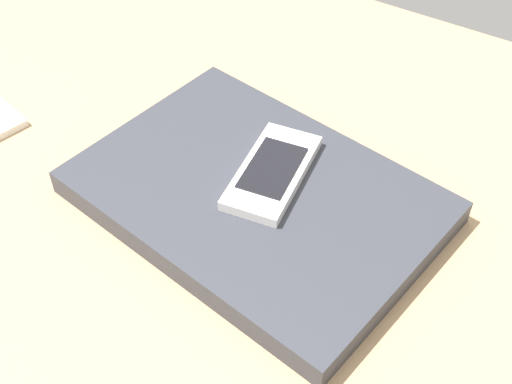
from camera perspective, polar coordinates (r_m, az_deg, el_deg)
name	(u,v)px	position (r cm, az deg, el deg)	size (l,w,h in cm)	color
desk_surface	(200,191)	(68.18, -4.64, 0.07)	(120.00, 80.00, 3.00)	tan
laptop_closed	(256,198)	(63.49, 0.00, -0.46)	(31.94, 22.41, 2.53)	#33353D
cell_phone_on_laptop	(272,172)	(63.33, 1.37, 1.69)	(7.38, 12.56, 1.17)	silver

